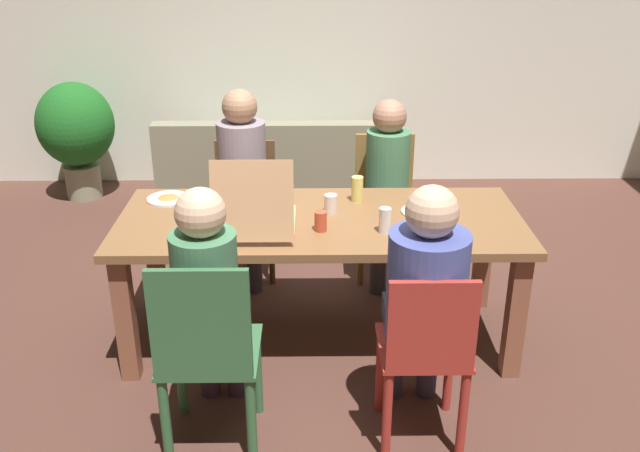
{
  "coord_description": "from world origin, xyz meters",
  "views": [
    {
      "loc": [
        -0.04,
        -3.42,
        2.2
      ],
      "look_at": [
        0.0,
        0.1,
        0.66
      ],
      "focal_mm": 38.96,
      "sensor_mm": 36.0,
      "label": 1
    }
  ],
  "objects_px": {
    "person_0": "(424,290)",
    "couch": "(275,176)",
    "person_3": "(388,178)",
    "drinking_glass_1": "(320,221)",
    "plate_1": "(168,198)",
    "drinking_glass_3": "(357,189)",
    "dining_table": "(320,235)",
    "chair_0": "(425,353)",
    "person_1": "(242,171)",
    "chair_1": "(245,199)",
    "potted_plant": "(76,129)",
    "plate_0": "(425,212)",
    "chair_2": "(207,353)",
    "chair_3": "(385,200)",
    "drinking_glass_2": "(331,204)",
    "plate_2": "(431,234)",
    "drinking_glass_0": "(385,220)",
    "pizza_box_0": "(256,218)",
    "person_2": "(209,294)"
  },
  "relations": [
    {
      "from": "person_0",
      "to": "couch",
      "type": "height_order",
      "value": "person_0"
    },
    {
      "from": "person_3",
      "to": "couch",
      "type": "distance_m",
      "value": 1.52
    },
    {
      "from": "drinking_glass_1",
      "to": "person_3",
      "type": "bearing_deg",
      "value": 64.11
    },
    {
      "from": "plate_1",
      "to": "drinking_glass_3",
      "type": "distance_m",
      "value": 1.08
    },
    {
      "from": "dining_table",
      "to": "plate_1",
      "type": "bearing_deg",
      "value": 162.17
    },
    {
      "from": "person_0",
      "to": "couch",
      "type": "xyz_separation_m",
      "value": [
        -0.79,
        2.75,
        -0.45
      ]
    },
    {
      "from": "chair_0",
      "to": "person_1",
      "type": "height_order",
      "value": "person_1"
    },
    {
      "from": "chair_0",
      "to": "drinking_glass_3",
      "type": "height_order",
      "value": "chair_0"
    },
    {
      "from": "drinking_glass_3",
      "to": "chair_1",
      "type": "bearing_deg",
      "value": 135.65
    },
    {
      "from": "person_1",
      "to": "drinking_glass_1",
      "type": "distance_m",
      "value": 1.08
    },
    {
      "from": "person_1",
      "to": "potted_plant",
      "type": "height_order",
      "value": "person_1"
    },
    {
      "from": "chair_0",
      "to": "plate_0",
      "type": "relative_size",
      "value": 3.53
    },
    {
      "from": "chair_2",
      "to": "chair_3",
      "type": "bearing_deg",
      "value": 62.92
    },
    {
      "from": "dining_table",
      "to": "chair_2",
      "type": "height_order",
      "value": "chair_2"
    },
    {
      "from": "plate_1",
      "to": "drinking_glass_2",
      "type": "bearing_deg",
      "value": -12.76
    },
    {
      "from": "plate_2",
      "to": "drinking_glass_0",
      "type": "relative_size",
      "value": 1.85
    },
    {
      "from": "couch",
      "to": "plate_1",
      "type": "bearing_deg",
      "value": -106.85
    },
    {
      "from": "person_1",
      "to": "drinking_glass_0",
      "type": "xyz_separation_m",
      "value": [
        0.82,
        -0.99,
        0.07
      ]
    },
    {
      "from": "chair_2",
      "to": "potted_plant",
      "type": "distance_m",
      "value": 3.55
    },
    {
      "from": "drinking_glass_1",
      "to": "potted_plant",
      "type": "xyz_separation_m",
      "value": [
        -2.02,
        2.44,
        -0.19
      ]
    },
    {
      "from": "plate_1",
      "to": "pizza_box_0",
      "type": "bearing_deg",
      "value": -37.11
    },
    {
      "from": "person_0",
      "to": "person_1",
      "type": "distance_m",
      "value": 1.83
    },
    {
      "from": "person_1",
      "to": "chair_3",
      "type": "distance_m",
      "value": 0.98
    },
    {
      "from": "person_2",
      "to": "person_0",
      "type": "bearing_deg",
      "value": -0.06
    },
    {
      "from": "plate_1",
      "to": "dining_table",
      "type": "bearing_deg",
      "value": -17.83
    },
    {
      "from": "person_0",
      "to": "person_2",
      "type": "distance_m",
      "value": 0.94
    },
    {
      "from": "plate_0",
      "to": "plate_2",
      "type": "height_order",
      "value": "plate_2"
    },
    {
      "from": "drinking_glass_1",
      "to": "pizza_box_0",
      "type": "bearing_deg",
      "value": 172.98
    },
    {
      "from": "person_3",
      "to": "plate_0",
      "type": "xyz_separation_m",
      "value": [
        0.12,
        -0.7,
        0.05
      ]
    },
    {
      "from": "chair_3",
      "to": "drinking_glass_0",
      "type": "relative_size",
      "value": 6.87
    },
    {
      "from": "dining_table",
      "to": "plate_0",
      "type": "bearing_deg",
      "value": 6.19
    },
    {
      "from": "chair_1",
      "to": "drinking_glass_2",
      "type": "distance_m",
      "value": 1.07
    },
    {
      "from": "person_2",
      "to": "drinking_glass_1",
      "type": "xyz_separation_m",
      "value": [
        0.49,
        0.61,
        0.08
      ]
    },
    {
      "from": "person_2",
      "to": "chair_2",
      "type": "bearing_deg",
      "value": -90.0
    },
    {
      "from": "person_2",
      "to": "pizza_box_0",
      "type": "relative_size",
      "value": 2.54
    },
    {
      "from": "person_1",
      "to": "drinking_glass_0",
      "type": "bearing_deg",
      "value": -50.33
    },
    {
      "from": "chair_3",
      "to": "pizza_box_0",
      "type": "bearing_deg",
      "value": -127.07
    },
    {
      "from": "person_0",
      "to": "drinking_glass_3",
      "type": "bearing_deg",
      "value": 102.93
    },
    {
      "from": "person_3",
      "to": "drinking_glass_1",
      "type": "height_order",
      "value": "person_3"
    },
    {
      "from": "chair_1",
      "to": "dining_table",
      "type": "bearing_deg",
      "value": -62.11
    },
    {
      "from": "drinking_glass_3",
      "to": "potted_plant",
      "type": "height_order",
      "value": "potted_plant"
    },
    {
      "from": "person_3",
      "to": "pizza_box_0",
      "type": "height_order",
      "value": "person_3"
    },
    {
      "from": "chair_1",
      "to": "plate_2",
      "type": "xyz_separation_m",
      "value": [
        1.05,
        -1.17,
        0.26
      ]
    },
    {
      "from": "person_0",
      "to": "plate_2",
      "type": "bearing_deg",
      "value": 77.99
    },
    {
      "from": "pizza_box_0",
      "to": "plate_1",
      "type": "height_order",
      "value": "pizza_box_0"
    },
    {
      "from": "pizza_box_0",
      "to": "drinking_glass_0",
      "type": "relative_size",
      "value": 3.64
    },
    {
      "from": "drinking_glass_0",
      "to": "couch",
      "type": "relative_size",
      "value": 0.07
    },
    {
      "from": "dining_table",
      "to": "chair_3",
      "type": "relative_size",
      "value": 2.36
    },
    {
      "from": "person_0",
      "to": "drinking_glass_1",
      "type": "relative_size",
      "value": 11.82
    },
    {
      "from": "chair_3",
      "to": "plate_1",
      "type": "relative_size",
      "value": 3.81
    }
  ]
}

